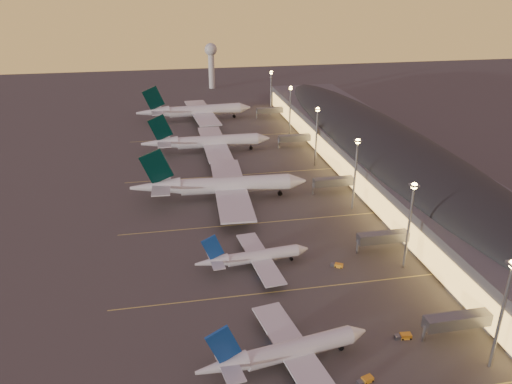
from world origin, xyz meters
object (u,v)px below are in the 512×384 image
Objects in this scene: baggage_tug_a at (366,380)px; radar_tower at (211,58)px; airliner_wide_mid at (207,142)px; airliner_narrow_south at (286,352)px; airliner_wide_far at (195,111)px; baggage_tug_b at (404,336)px; airliner_narrow_north at (253,257)px; baggage_tug_c at (337,265)px; airliner_wide_near at (220,186)px.

radar_tower is at bearing 72.90° from baggage_tug_a.
airliner_wide_mid reaches higher than baggage_tug_a.
airliner_wide_far reaches higher than airliner_narrow_south.
airliner_wide_mid is 58.33m from airliner_wide_far.
radar_tower is 8.30× the size of baggage_tug_b.
airliner_narrow_north is 24.00m from baggage_tug_c.
radar_tower is at bearing 82.61° from airliner_wide_mid.
airliner_wide_far is 17.54× the size of baggage_tug_a.
radar_tower is (16.40, 291.55, 18.30)m from airliner_narrow_south.
baggage_tug_b is (30.60, -140.43, -4.45)m from airliner_wide_mid.
baggage_tug_c is (-4.58, 32.02, -0.05)m from baggage_tug_b.
baggage_tug_c is at bearing -76.80° from airliner_wide_mid.
baggage_tug_b is 32.35m from baggage_tug_c.
airliner_wide_far is 201.30m from baggage_tug_b.
airliner_wide_far is (-2.99, 202.04, 1.85)m from airliner_narrow_south.
baggage_tug_b is 1.10× the size of baggage_tug_c.
airliner_wide_near is 17.21× the size of baggage_tug_a.
airliner_wide_near is 55.04m from airliner_wide_mid.
airliner_narrow_south is at bearing -93.50° from airliner_wide_far.
airliner_wide_mid is 143.79m from baggage_tug_b.
airliner_narrow_south is 0.64× the size of airliner_wide_mid.
radar_tower is at bearing 80.47° from airliner_narrow_north.
airliner_wide_far is at bearing 81.24° from airliner_narrow_south.
baggage_tug_b is at bearing -85.33° from airliner_wide_far.
baggage_tug_c is (26.98, -166.73, -4.97)m from airliner_wide_far.
airliner_wide_near is 59.84m from baggage_tug_c.
airliner_narrow_north is (0.60, 39.97, -0.50)m from airliner_narrow_south.
radar_tower is 9.10× the size of baggage_tug_c.
airliner_narrow_south reaches higher than baggage_tug_b.
airliner_wide_near is 16.52× the size of baggage_tug_b.
airliner_narrow_south is 10.83× the size of baggage_tug_c.
airliner_narrow_south is 10.29× the size of baggage_tug_a.
airliner_wide_mid is 15.36× the size of baggage_tug_b.
baggage_tug_b is at bearing -3.03° from airliner_narrow_south.
radar_tower reaches higher than baggage_tug_b.
airliner_wide_far is 18.46× the size of baggage_tug_c.
airliner_wide_far is at bearing -102.22° from radar_tower.
airliner_narrow_north is at bearing -88.85° from airliner_wide_mid.
airliner_wide_near is at bearing 148.49° from baggage_tug_c.
airliner_narrow_north is 8.51× the size of baggage_tug_b.
radar_tower reaches higher than airliner_wide_mid.
baggage_tug_a is (17.86, -209.80, -4.95)m from airliner_wide_far.
airliner_wide_far is 16.84× the size of baggage_tug_b.
airliner_wide_mid is at bearing -93.40° from airliner_wide_far.
baggage_tug_b is at bearing -78.00° from airliner_wide_mid.
airliner_narrow_north is at bearing -93.59° from radar_tower.
airliner_narrow_south is at bearing -93.22° from radar_tower.
baggage_tug_a is (17.50, -96.45, -4.85)m from airliner_wide_near.
radar_tower reaches higher than baggage_tug_a.
airliner_wide_far is at bearing 131.17° from baggage_tug_c.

